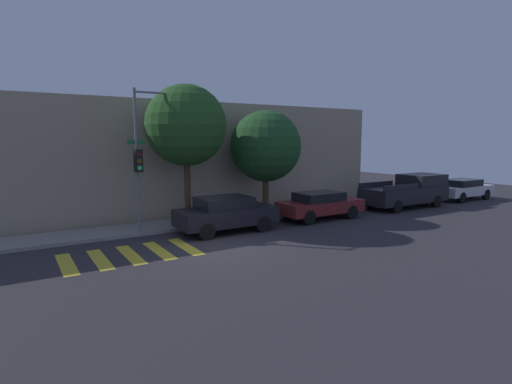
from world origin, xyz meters
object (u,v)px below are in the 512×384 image
at_px(traffic_light_pole, 146,144).
at_px(pickup_truck, 408,191).
at_px(tree_midblock, 266,146).
at_px(sedan_near_corner, 226,213).
at_px(sedan_far_end, 462,189).
at_px(sedan_middle, 320,204).
at_px(tree_near_corner, 186,126).

distance_m(traffic_light_pole, pickup_truck, 15.02).
height_order(traffic_light_pole, tree_midblock, traffic_light_pole).
height_order(traffic_light_pole, pickup_truck, traffic_light_pole).
xyz_separation_m(sedan_near_corner, pickup_truck, (11.82, 0.00, 0.14)).
height_order(sedan_near_corner, sedan_far_end, sedan_near_corner).
relative_size(pickup_truck, sedan_far_end, 1.25).
bearing_deg(tree_midblock, traffic_light_pole, -173.85).
distance_m(sedan_near_corner, sedan_middle, 5.20).
distance_m(sedan_far_end, tree_near_corner, 18.66).
bearing_deg(tree_midblock, sedan_middle, -45.06).
bearing_deg(pickup_truck, sedan_far_end, -0.00).
distance_m(sedan_middle, sedan_far_end, 12.06).
bearing_deg(sedan_far_end, sedan_middle, 180.00).
bearing_deg(sedan_middle, tree_midblock, 134.94).
height_order(sedan_far_end, tree_near_corner, tree_near_corner).
xyz_separation_m(sedan_middle, tree_near_corner, (-6.11, 1.94, 3.76)).
bearing_deg(sedan_near_corner, sedan_far_end, -0.00).
relative_size(traffic_light_pole, tree_midblock, 1.11).
bearing_deg(traffic_light_pole, sedan_far_end, -3.61).
bearing_deg(tree_near_corner, sedan_near_corner, -64.69).
bearing_deg(sedan_far_end, tree_near_corner, 173.92).
height_order(pickup_truck, sedan_far_end, pickup_truck).
xyz_separation_m(sedan_far_end, tree_near_corner, (-18.18, 1.94, 3.76)).
bearing_deg(sedan_far_end, sedan_near_corner, 180.00).
height_order(sedan_middle, sedan_far_end, sedan_far_end).
xyz_separation_m(traffic_light_pole, pickup_truck, (14.71, -1.27, -2.75)).
bearing_deg(sedan_middle, traffic_light_pole, 171.06).
bearing_deg(pickup_truck, traffic_light_pole, 175.06).
bearing_deg(sedan_near_corner, tree_near_corner, 115.31).
height_order(sedan_middle, pickup_truck, pickup_truck).
distance_m(pickup_truck, tree_near_corner, 13.36).
relative_size(sedan_near_corner, tree_near_corner, 0.67).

